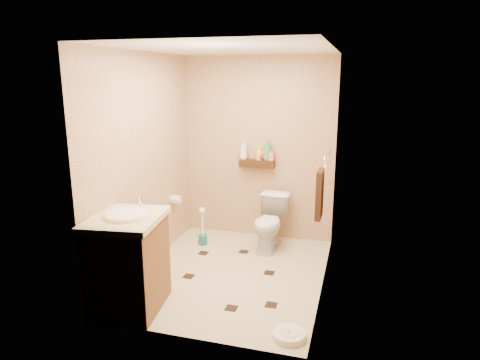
% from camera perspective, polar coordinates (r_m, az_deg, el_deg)
% --- Properties ---
extents(ground, '(2.50, 2.50, 0.00)m').
position_cam_1_polar(ground, '(4.87, -1.19, -12.34)').
color(ground, beige).
rests_on(ground, ground).
extents(wall_back, '(2.00, 0.04, 2.40)m').
position_cam_1_polar(wall_back, '(5.66, 2.49, 4.15)').
color(wall_back, tan).
rests_on(wall_back, ground).
extents(wall_front, '(2.00, 0.04, 2.40)m').
position_cam_1_polar(wall_front, '(3.34, -7.62, -2.75)').
color(wall_front, tan).
rests_on(wall_front, ground).
extents(wall_left, '(0.04, 2.50, 2.40)m').
position_cam_1_polar(wall_left, '(4.86, -12.60, 2.24)').
color(wall_left, tan).
rests_on(wall_left, ground).
extents(wall_right, '(0.04, 2.50, 2.40)m').
position_cam_1_polar(wall_right, '(4.29, 11.59, 0.79)').
color(wall_right, tan).
rests_on(wall_right, ground).
extents(ceiling, '(2.00, 2.50, 0.02)m').
position_cam_1_polar(ceiling, '(4.38, -1.35, 17.12)').
color(ceiling, silver).
rests_on(ceiling, wall_back).
extents(wall_shelf, '(0.46, 0.14, 0.10)m').
position_cam_1_polar(wall_shelf, '(5.62, 2.28, 2.21)').
color(wall_shelf, '#381E0F').
rests_on(wall_shelf, wall_back).
extents(floor_accents, '(1.18, 1.43, 0.01)m').
position_cam_1_polar(floor_accents, '(4.82, -0.87, -12.59)').
color(floor_accents, black).
rests_on(floor_accents, ground).
extents(toilet, '(0.41, 0.68, 0.67)m').
position_cam_1_polar(toilet, '(5.43, 4.00, -5.72)').
color(toilet, white).
rests_on(toilet, ground).
extents(vanity, '(0.71, 0.82, 1.05)m').
position_cam_1_polar(vanity, '(4.15, -14.66, -10.49)').
color(vanity, brown).
rests_on(vanity, ground).
extents(bathroom_scale, '(0.33, 0.33, 0.06)m').
position_cam_1_polar(bathroom_scale, '(3.84, 6.54, -19.80)').
color(bathroom_scale, white).
rests_on(bathroom_scale, ground).
extents(toilet_brush, '(0.12, 0.12, 0.50)m').
position_cam_1_polar(toilet_brush, '(5.60, -5.01, -6.86)').
color(toilet_brush, '#196462').
rests_on(toilet_brush, ground).
extents(towel_ring, '(0.12, 0.30, 0.76)m').
position_cam_1_polar(towel_ring, '(4.60, 10.62, -1.56)').
color(towel_ring, silver).
rests_on(towel_ring, wall_right).
extents(toilet_paper, '(0.12, 0.11, 0.12)m').
position_cam_1_polar(toilet_paper, '(5.54, -8.56, -2.57)').
color(toilet_paper, white).
rests_on(toilet_paper, wall_left).
extents(bottle_a, '(0.13, 0.13, 0.26)m').
position_cam_1_polar(bottle_a, '(5.63, 0.50, 4.11)').
color(bottle_a, white).
rests_on(bottle_a, wall_shelf).
extents(bottle_b, '(0.12, 0.12, 0.18)m').
position_cam_1_polar(bottle_b, '(5.58, 2.67, 3.61)').
color(bottle_b, yellow).
rests_on(bottle_b, wall_shelf).
extents(bottle_c, '(0.15, 0.15, 0.14)m').
position_cam_1_polar(bottle_c, '(5.58, 2.83, 3.40)').
color(bottle_c, '#B91535').
rests_on(bottle_c, wall_shelf).
extents(bottle_d, '(0.13, 0.13, 0.28)m').
position_cam_1_polar(bottle_d, '(5.55, 3.66, 4.07)').
color(bottle_d, '#319459').
rests_on(bottle_d, wall_shelf).
extents(bottle_e, '(0.08, 0.08, 0.16)m').
position_cam_1_polar(bottle_e, '(5.55, 4.17, 3.43)').
color(bottle_e, '#F27150').
rests_on(bottle_e, wall_shelf).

